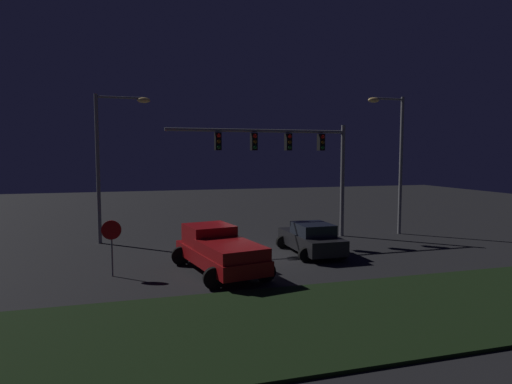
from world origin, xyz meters
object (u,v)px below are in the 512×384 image
object	(u,v)px
pickup_truck	(218,248)
street_lamp_left	(109,149)
car_sedan	(311,239)
stop_sign	(112,237)
street_lamp_right	(395,149)
traffic_signal_gantry	(289,150)

from	to	relation	value
pickup_truck	street_lamp_left	size ratio (longest dim) A/B	0.71
pickup_truck	car_sedan	world-z (taller)	pickup_truck
pickup_truck	stop_sign	xyz separation A→B (m)	(-4.14, 0.49, 0.56)
stop_sign	street_lamp_right	bearing A→B (deg)	17.57
street_lamp_right	street_lamp_left	bearing A→B (deg)	173.05
car_sedan	traffic_signal_gantry	xyz separation A→B (m)	(0.24, 3.82, 4.29)
car_sedan	street_lamp_left	distance (m)	11.71
stop_sign	car_sedan	bearing A→B (deg)	9.55
pickup_truck	traffic_signal_gantry	xyz separation A→B (m)	(5.22, 5.85, 4.03)
traffic_signal_gantry	stop_sign	distance (m)	11.33
street_lamp_left	traffic_signal_gantry	bearing A→B (deg)	-9.87
street_lamp_right	pickup_truck	bearing A→B (deg)	-154.88
street_lamp_left	street_lamp_right	world-z (taller)	street_lamp_right
street_lamp_right	car_sedan	bearing A→B (deg)	-152.78
car_sedan	street_lamp_left	xyz separation A→B (m)	(-9.39, 5.50, 4.33)
car_sedan	traffic_signal_gantry	size ratio (longest dim) A/B	0.43
traffic_signal_gantry	street_lamp_right	xyz separation A→B (m)	(6.60, -0.30, 0.11)
pickup_truck	street_lamp_right	size ratio (longest dim) A/B	0.69
traffic_signal_gantry	street_lamp_left	distance (m)	9.77
stop_sign	street_lamp_left	bearing A→B (deg)	92.18
car_sedan	street_lamp_left	size ratio (longest dim) A/B	0.55
street_lamp_right	stop_sign	size ratio (longest dim) A/B	3.68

